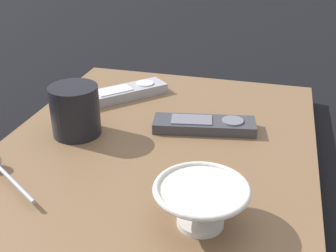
{
  "coord_description": "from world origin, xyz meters",
  "views": [
    {
      "loc": [
        -0.18,
        0.62,
        0.4
      ],
      "look_at": [
        -0.01,
        -0.02,
        0.06
      ],
      "focal_mm": 45.44,
      "sensor_mm": 36.0,
      "label": 1
    }
  ],
  "objects_px": {
    "coffee_mug": "(75,111)",
    "tv_remote_near": "(204,125)",
    "cereal_bowl": "(201,202)",
    "tv_remote_far": "(124,93)"
  },
  "relations": [
    {
      "from": "cereal_bowl",
      "to": "tv_remote_near",
      "type": "relative_size",
      "value": 0.64
    },
    {
      "from": "tv_remote_near",
      "to": "coffee_mug",
      "type": "bearing_deg",
      "value": 18.52
    },
    {
      "from": "tv_remote_near",
      "to": "tv_remote_far",
      "type": "bearing_deg",
      "value": -28.35
    },
    {
      "from": "coffee_mug",
      "to": "tv_remote_far",
      "type": "relative_size",
      "value": 0.53
    },
    {
      "from": "tv_remote_near",
      "to": "tv_remote_far",
      "type": "xyz_separation_m",
      "value": [
        0.19,
        -0.1,
        0.0
      ]
    },
    {
      "from": "cereal_bowl",
      "to": "tv_remote_near",
      "type": "xyz_separation_m",
      "value": [
        0.04,
        -0.26,
        -0.02
      ]
    },
    {
      "from": "tv_remote_near",
      "to": "tv_remote_far",
      "type": "relative_size",
      "value": 1.12
    },
    {
      "from": "cereal_bowl",
      "to": "tv_remote_far",
      "type": "distance_m",
      "value": 0.43
    },
    {
      "from": "coffee_mug",
      "to": "tv_remote_near",
      "type": "xyz_separation_m",
      "value": [
        -0.22,
        -0.07,
        -0.04
      ]
    },
    {
      "from": "cereal_bowl",
      "to": "tv_remote_near",
      "type": "bearing_deg",
      "value": -80.5
    }
  ]
}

